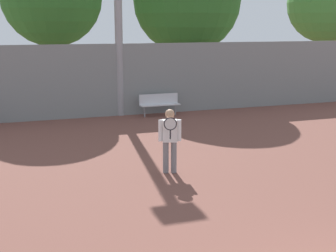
{
  "coord_description": "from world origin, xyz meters",
  "views": [
    {
      "loc": [
        -4.41,
        -3.73,
        3.57
      ],
      "look_at": [
        -0.37,
        7.85,
        0.9
      ],
      "focal_mm": 50.0,
      "sensor_mm": 36.0,
      "label": 1
    }
  ],
  "objects_px": {
    "bench_courtside_far": "(159,102)",
    "tree_green_tall": "(187,0)",
    "tree_dark_dense": "(327,3)",
    "tennis_player": "(170,137)"
  },
  "relations": [
    {
      "from": "bench_courtside_far",
      "to": "tree_green_tall",
      "type": "bearing_deg",
      "value": 53.86
    },
    {
      "from": "bench_courtside_far",
      "to": "tree_dark_dense",
      "type": "xyz_separation_m",
      "value": [
        11.46,
        4.93,
        4.2
      ]
    },
    {
      "from": "tree_green_tall",
      "to": "tree_dark_dense",
      "type": "bearing_deg",
      "value": 9.63
    },
    {
      "from": "tennis_player",
      "to": "bench_courtside_far",
      "type": "xyz_separation_m",
      "value": [
        2.07,
        7.13,
        -0.37
      ]
    },
    {
      "from": "tree_green_tall",
      "to": "tree_dark_dense",
      "type": "distance_m",
      "value": 9.1
    },
    {
      "from": "tree_green_tall",
      "to": "tree_dark_dense",
      "type": "height_order",
      "value": "tree_green_tall"
    },
    {
      "from": "tennis_player",
      "to": "tree_green_tall",
      "type": "relative_size",
      "value": 0.22
    },
    {
      "from": "bench_courtside_far",
      "to": "tree_green_tall",
      "type": "distance_m",
      "value": 5.91
    },
    {
      "from": "tree_green_tall",
      "to": "bench_courtside_far",
      "type": "bearing_deg",
      "value": -126.14
    },
    {
      "from": "tennis_player",
      "to": "tree_green_tall",
      "type": "height_order",
      "value": "tree_green_tall"
    }
  ]
}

